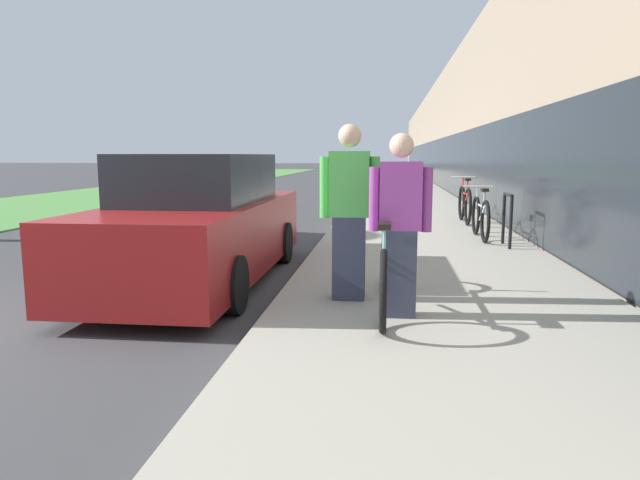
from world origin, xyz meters
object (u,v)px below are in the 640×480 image
bike_rack_hoop (507,214)px  cruiser_bike_nearest (480,217)px  person_rider (400,226)px  person_bystander (349,213)px  cruiser_bike_middle (465,204)px  parked_sedan_curbside (202,224)px  tandem_bicycle (384,268)px

bike_rack_hoop → cruiser_bike_nearest: cruiser_bike_nearest is taller
person_rider → bike_rack_hoop: (1.78, 4.20, -0.30)m
person_rider → cruiser_bike_nearest: 5.26m
bike_rack_hoop → person_bystander: bearing=-121.9°
person_rider → bike_rack_hoop: bearing=67.0°
person_bystander → cruiser_bike_middle: size_ratio=0.98×
cruiser_bike_nearest → cruiser_bike_middle: cruiser_bike_middle is taller
cruiser_bike_nearest → cruiser_bike_middle: bearing=88.9°
person_rider → parked_sedan_curbside: size_ratio=0.35×
person_rider → bike_rack_hoop: size_ratio=1.93×
cruiser_bike_nearest → parked_sedan_curbside: (-3.92, -3.22, 0.20)m
person_rider → person_bystander: bearing=131.1°
cruiser_bike_nearest → parked_sedan_curbside: bearing=-140.6°
person_rider → cruiser_bike_middle: person_rider is taller
tandem_bicycle → parked_sedan_curbside: size_ratio=0.50×
person_bystander → cruiser_bike_nearest: size_ratio=1.01×
tandem_bicycle → cruiser_bike_nearest: cruiser_bike_nearest is taller
parked_sedan_curbside → person_rider: bearing=-36.7°
cruiser_bike_middle → parked_sedan_curbside: 6.88m
tandem_bicycle → person_rider: person_rider is taller
tandem_bicycle → person_rider: (0.14, -0.29, 0.44)m
cruiser_bike_nearest → person_bystander: bearing=-114.0°
person_rider → parked_sedan_curbside: 3.02m
tandem_bicycle → bike_rack_hoop: (1.92, 3.91, 0.14)m
cruiser_bike_nearest → bike_rack_hoop: bearing=-70.9°
person_rider → person_bystander: size_ratio=0.94×
person_rider → person_bystander: 0.74m
tandem_bicycle → cruiser_bike_nearest: size_ratio=1.37×
cruiser_bike_nearest → parked_sedan_curbside: 5.07m
tandem_bicycle → person_rider: bearing=-64.8°
tandem_bicycle → bike_rack_hoop: 4.36m
tandem_bicycle → cruiser_bike_middle: (1.68, 7.13, 0.03)m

